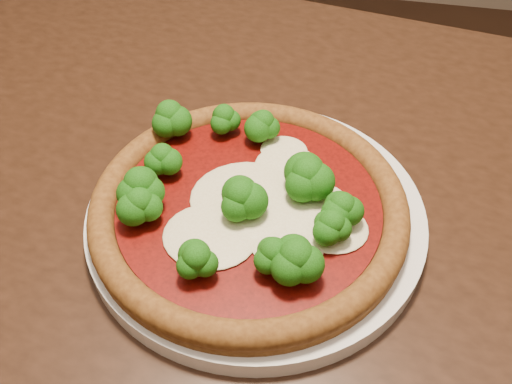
# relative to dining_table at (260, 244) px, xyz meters

# --- Properties ---
(dining_table) EXTENTS (1.20, 0.88, 0.75)m
(dining_table) POSITION_rel_dining_table_xyz_m (0.00, 0.00, 0.00)
(dining_table) COLOR black
(dining_table) RESTS_ON floor
(plate) EXTENTS (0.30, 0.30, 0.02)m
(plate) POSITION_rel_dining_table_xyz_m (0.01, -0.06, 0.12)
(plate) COLOR white
(plate) RESTS_ON dining_table
(pizza) EXTENTS (0.28, 0.28, 0.06)m
(pizza) POSITION_rel_dining_table_xyz_m (0.00, -0.07, 0.15)
(pizza) COLOR brown
(pizza) RESTS_ON plate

